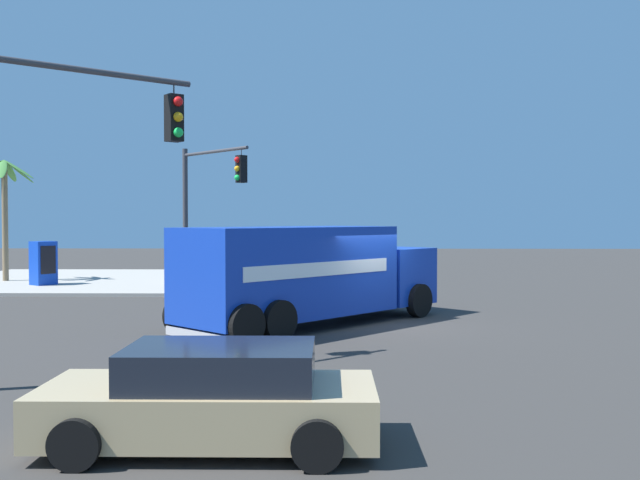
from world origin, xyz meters
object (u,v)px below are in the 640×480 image
object	(u,v)px
traffic_light_primary	(51,165)
pickup_silver	(240,268)
traffic_light_secondary	(204,197)
palm_tree_far	(4,197)
vending_machine_red	(43,263)
delivery_truck	(308,273)
sedan_tan	(212,398)

from	to	relation	value
traffic_light_primary	pickup_silver	size ratio (longest dim) A/B	1.11
traffic_light_primary	traffic_light_secondary	xyz separation A→B (m)	(13.52, -0.31, -0.15)
traffic_light_primary	pickup_silver	bearing A→B (deg)	-2.77
palm_tree_far	vending_machine_red	bearing A→B (deg)	-127.12
delivery_truck	traffic_light_secondary	xyz separation A→B (m)	(6.84, 4.13, 2.34)
palm_tree_far	pickup_silver	bearing A→B (deg)	-89.78
traffic_light_secondary	pickup_silver	bearing A→B (deg)	-6.39
traffic_light_secondary	palm_tree_far	distance (m)	11.44
palm_tree_far	delivery_truck	bearing A→B (deg)	-130.88
traffic_light_secondary	palm_tree_far	bearing A→B (deg)	61.59
traffic_light_primary	traffic_light_secondary	bearing A→B (deg)	-1.30
vending_machine_red	palm_tree_far	world-z (taller)	palm_tree_far
traffic_light_secondary	sedan_tan	distance (m)	17.80
delivery_truck	vending_machine_red	size ratio (longest dim) A/B	4.25
traffic_light_secondary	vending_machine_red	distance (m)	8.74
pickup_silver	sedan_tan	distance (m)	22.86
vending_machine_red	delivery_truck	bearing A→B (deg)	-131.64
pickup_silver	sedan_tan	size ratio (longest dim) A/B	1.25
pickup_silver	palm_tree_far	bearing A→B (deg)	90.22
vending_machine_red	traffic_light_secondary	bearing A→B (deg)	-115.08
pickup_silver	delivery_truck	bearing A→B (deg)	-164.08
traffic_light_secondary	vending_machine_red	xyz separation A→B (m)	(3.52, 7.52, -2.71)
delivery_truck	traffic_light_primary	size ratio (longest dim) A/B	1.32
traffic_light_primary	sedan_tan	size ratio (longest dim) A/B	1.39
traffic_light_secondary	sedan_tan	world-z (taller)	traffic_light_secondary
traffic_light_secondary	traffic_light_primary	bearing A→B (deg)	178.70
traffic_light_primary	sedan_tan	bearing A→B (deg)	-136.23
sedan_tan	palm_tree_far	bearing A→B (deg)	30.41
sedan_tan	pickup_silver	bearing A→B (deg)	6.60
pickup_silver	palm_tree_far	world-z (taller)	palm_tree_far
traffic_light_secondary	pickup_silver	world-z (taller)	traffic_light_secondary
delivery_truck	pickup_silver	xyz separation A→B (m)	(12.33, 3.52, -0.71)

